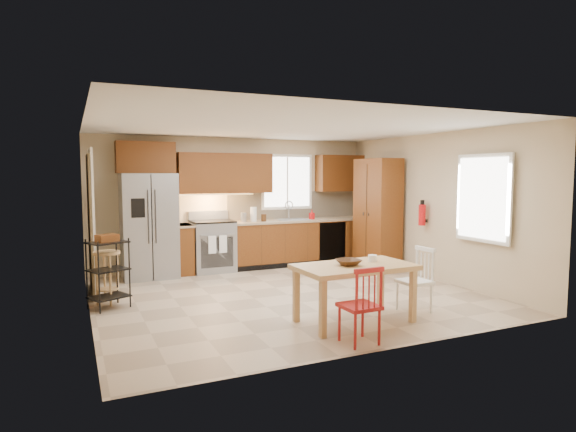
% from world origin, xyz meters
% --- Properties ---
extents(floor, '(5.50, 5.50, 0.00)m').
position_xyz_m(floor, '(0.00, 0.00, 0.00)').
color(floor, tan).
rests_on(floor, ground).
extents(ceiling, '(5.50, 5.00, 0.02)m').
position_xyz_m(ceiling, '(0.00, 0.00, 2.50)').
color(ceiling, silver).
rests_on(ceiling, ground).
extents(wall_back, '(5.50, 0.02, 2.50)m').
position_xyz_m(wall_back, '(0.00, 2.50, 1.25)').
color(wall_back, '#CCB793').
rests_on(wall_back, ground).
extents(wall_front, '(5.50, 0.02, 2.50)m').
position_xyz_m(wall_front, '(0.00, -2.50, 1.25)').
color(wall_front, '#CCB793').
rests_on(wall_front, ground).
extents(wall_left, '(0.02, 5.00, 2.50)m').
position_xyz_m(wall_left, '(-2.75, 0.00, 1.25)').
color(wall_left, '#CCB793').
rests_on(wall_left, ground).
extents(wall_right, '(0.02, 5.00, 2.50)m').
position_xyz_m(wall_right, '(2.75, 0.00, 1.25)').
color(wall_right, '#CCB793').
rests_on(wall_right, ground).
extents(refrigerator, '(0.92, 0.75, 1.82)m').
position_xyz_m(refrigerator, '(-1.70, 2.12, 0.91)').
color(refrigerator, gray).
rests_on(refrigerator, floor).
extents(range_stove, '(0.76, 0.63, 0.92)m').
position_xyz_m(range_stove, '(-0.55, 2.19, 0.46)').
color(range_stove, gray).
rests_on(range_stove, floor).
extents(base_cabinet_narrow, '(0.30, 0.60, 0.90)m').
position_xyz_m(base_cabinet_narrow, '(-1.10, 2.20, 0.45)').
color(base_cabinet_narrow, brown).
rests_on(base_cabinet_narrow, floor).
extents(base_cabinet_run, '(2.92, 0.60, 0.90)m').
position_xyz_m(base_cabinet_run, '(1.29, 2.20, 0.45)').
color(base_cabinet_run, brown).
rests_on(base_cabinet_run, floor).
extents(dishwasher, '(0.60, 0.02, 0.78)m').
position_xyz_m(dishwasher, '(1.85, 1.91, 0.45)').
color(dishwasher, black).
rests_on(dishwasher, floor).
extents(backsplash, '(2.92, 0.03, 0.55)m').
position_xyz_m(backsplash, '(1.29, 2.48, 1.18)').
color(backsplash, beige).
rests_on(backsplash, wall_back).
extents(upper_over_fridge, '(1.00, 0.35, 0.55)m').
position_xyz_m(upper_over_fridge, '(-1.70, 2.33, 2.10)').
color(upper_over_fridge, '#55270E').
rests_on(upper_over_fridge, wall_back).
extents(upper_left_block, '(1.80, 0.35, 0.75)m').
position_xyz_m(upper_left_block, '(-0.25, 2.33, 1.83)').
color(upper_left_block, '#55270E').
rests_on(upper_left_block, wall_back).
extents(upper_right_block, '(1.00, 0.35, 0.75)m').
position_xyz_m(upper_right_block, '(2.25, 2.33, 1.83)').
color(upper_right_block, '#55270E').
rests_on(upper_right_block, wall_back).
extents(window_back, '(1.12, 0.04, 1.12)m').
position_xyz_m(window_back, '(1.10, 2.48, 1.65)').
color(window_back, white).
rests_on(window_back, wall_back).
extents(sink, '(0.62, 0.46, 0.16)m').
position_xyz_m(sink, '(1.10, 2.20, 0.86)').
color(sink, gray).
rests_on(sink, base_cabinet_run).
extents(undercab_glow, '(1.60, 0.30, 0.01)m').
position_xyz_m(undercab_glow, '(-0.55, 2.30, 1.43)').
color(undercab_glow, '#FFBF66').
rests_on(undercab_glow, wall_back).
extents(soap_bottle, '(0.09, 0.09, 0.19)m').
position_xyz_m(soap_bottle, '(1.48, 2.10, 1.00)').
color(soap_bottle, red).
rests_on(soap_bottle, base_cabinet_run).
extents(paper_towel, '(0.12, 0.12, 0.28)m').
position_xyz_m(paper_towel, '(0.25, 2.15, 1.04)').
color(paper_towel, white).
rests_on(paper_towel, base_cabinet_run).
extents(canister_steel, '(0.11, 0.11, 0.18)m').
position_xyz_m(canister_steel, '(0.05, 2.15, 0.99)').
color(canister_steel, gray).
rests_on(canister_steel, base_cabinet_run).
extents(canister_wood, '(0.10, 0.10, 0.14)m').
position_xyz_m(canister_wood, '(0.45, 2.12, 0.97)').
color(canister_wood, '#482813').
rests_on(canister_wood, base_cabinet_run).
extents(pantry, '(0.50, 0.95, 2.10)m').
position_xyz_m(pantry, '(2.43, 1.20, 1.05)').
color(pantry, brown).
rests_on(pantry, floor).
extents(fire_extinguisher, '(0.12, 0.12, 0.36)m').
position_xyz_m(fire_extinguisher, '(2.63, 0.15, 1.10)').
color(fire_extinguisher, red).
rests_on(fire_extinguisher, wall_right).
extents(window_right, '(0.04, 1.02, 1.32)m').
position_xyz_m(window_right, '(2.68, -1.15, 1.45)').
color(window_right, white).
rests_on(window_right, wall_right).
extents(doorway, '(0.04, 0.95, 2.10)m').
position_xyz_m(doorway, '(-2.67, 1.30, 1.05)').
color(doorway, '#8C7A59').
rests_on(doorway, wall_left).
extents(dining_table, '(1.45, 0.85, 0.70)m').
position_xyz_m(dining_table, '(0.19, -1.55, 0.35)').
color(dining_table, tan).
rests_on(dining_table, floor).
extents(chair_red, '(0.41, 0.41, 0.84)m').
position_xyz_m(chair_red, '(-0.16, -2.20, 0.42)').
color(chair_red, '#A71B19').
rests_on(chair_red, floor).
extents(chair_white, '(0.41, 0.41, 0.84)m').
position_xyz_m(chair_white, '(1.14, -1.50, 0.42)').
color(chair_white, white).
rests_on(chair_white, floor).
extents(table_bowl, '(0.30, 0.30, 0.07)m').
position_xyz_m(table_bowl, '(0.11, -1.55, 0.71)').
color(table_bowl, '#482813').
rests_on(table_bowl, dining_table).
extents(table_jar, '(0.10, 0.10, 0.11)m').
position_xyz_m(table_jar, '(0.51, -1.46, 0.73)').
color(table_jar, white).
rests_on(table_jar, dining_table).
extents(bar_stool, '(0.38, 0.38, 0.74)m').
position_xyz_m(bar_stool, '(-2.50, 0.56, 0.37)').
color(bar_stool, tan).
rests_on(bar_stool, floor).
extents(utility_cart, '(0.59, 0.53, 0.95)m').
position_xyz_m(utility_cart, '(-2.50, 0.33, 0.48)').
color(utility_cart, black).
rests_on(utility_cart, floor).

